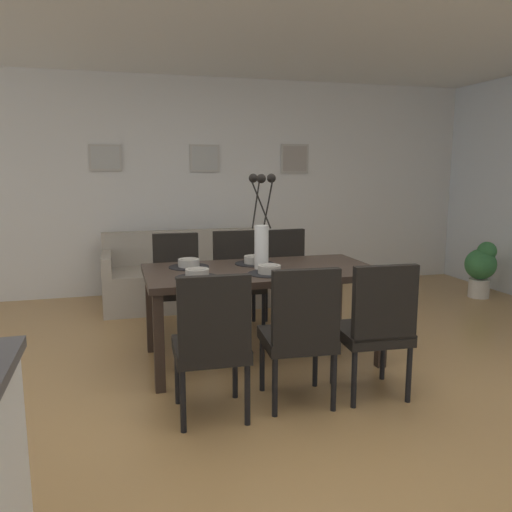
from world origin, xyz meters
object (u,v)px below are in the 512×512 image
at_px(dining_chair_mid_right, 288,272).
at_px(potted_plant, 481,267).
at_px(dining_table, 261,278).
at_px(bowl_near_right, 189,262).
at_px(framed_picture_center, 205,158).
at_px(framed_picture_right, 295,159).
at_px(bowl_near_left, 197,272).
at_px(dining_chair_near_right, 177,279).
at_px(dining_chair_mid_left, 376,324).
at_px(dining_chair_near_left, 212,339).
at_px(dining_chair_far_left, 300,329).
at_px(centerpiece_vase, 262,233).
at_px(bowl_far_left, 269,268).
at_px(bowl_far_right, 254,259).
at_px(framed_picture_left, 105,158).
at_px(sofa, 186,279).
at_px(dining_chair_far_right, 237,275).

bearing_deg(dining_chair_mid_right, potted_plant, 8.00).
distance_m(dining_table, bowl_near_right, 0.59).
bearing_deg(framed_picture_center, dining_chair_mid_right, -72.14).
height_order(framed_picture_center, framed_picture_right, framed_picture_right).
bearing_deg(bowl_near_right, bowl_near_left, -90.00).
bearing_deg(framed_picture_right, bowl_near_right, -126.71).
distance_m(dining_chair_near_right, dining_chair_mid_left, 2.05).
xyz_separation_m(dining_chair_near_left, dining_chair_far_left, (0.57, 0.04, 0.00)).
distance_m(dining_chair_mid_right, centerpiece_vase, 1.13).
bearing_deg(bowl_near_left, dining_chair_near_right, 91.10).
distance_m(dining_chair_mid_right, bowl_far_left, 1.23).
bearing_deg(bowl_far_right, dining_chair_far_left, -89.60).
height_order(dining_chair_near_left, dining_chair_mid_left, same).
distance_m(dining_chair_near_left, framed_picture_left, 3.62).
relative_size(dining_chair_near_right, bowl_near_right, 5.41).
height_order(bowl_far_left, bowl_far_right, same).
bearing_deg(bowl_far_left, bowl_near_left, 180.00).
bearing_deg(bowl_far_left, framed_picture_center, 90.00).
xyz_separation_m(dining_table, dining_chair_mid_right, (0.52, 0.87, -0.15)).
bearing_deg(dining_chair_mid_right, dining_chair_mid_left, -89.92).
relative_size(dining_chair_mid_right, framed_picture_center, 2.54).
bearing_deg(bowl_near_left, dining_chair_mid_left, -32.20).
height_order(dining_chair_far_left, sofa, dining_chair_far_left).
height_order(dining_table, framed_picture_center, framed_picture_center).
relative_size(dining_chair_mid_left, bowl_far_right, 5.41).
bearing_deg(dining_table, bowl_far_left, -90.00).
xyz_separation_m(bowl_near_right, potted_plant, (3.60, 1.01, -0.41)).
bearing_deg(dining_chair_mid_left, dining_chair_far_left, 177.70).
bearing_deg(dining_chair_far_right, framed_picture_right, 54.46).
height_order(dining_chair_near_right, bowl_near_left, dining_chair_near_right).
bearing_deg(framed_picture_left, bowl_near_left, -77.03).
distance_m(dining_chair_near_left, dining_chair_near_right, 1.75).
height_order(dining_chair_near_right, centerpiece_vase, centerpiece_vase).
height_order(dining_chair_far_right, framed_picture_right, framed_picture_right).
bearing_deg(framed_picture_center, sofa, -119.84).
xyz_separation_m(bowl_near_right, framed_picture_right, (1.70, 2.28, 0.86)).
relative_size(dining_chair_far_right, potted_plant, 1.37).
relative_size(dining_table, dining_chair_near_left, 1.96).
height_order(centerpiece_vase, bowl_near_right, centerpiece_vase).
relative_size(dining_table, framed_picture_right, 4.90).
bearing_deg(bowl_far_left, dining_table, 90.00).
relative_size(dining_table, bowl_near_left, 10.59).
distance_m(bowl_far_right, framed_picture_right, 2.70).
xyz_separation_m(dining_chair_far_left, framed_picture_center, (-0.01, 3.36, 1.13)).
relative_size(dining_chair_near_left, framed_picture_right, 2.50).
xyz_separation_m(dining_chair_near_left, dining_chair_mid_left, (1.09, 0.02, 0.00)).
relative_size(dining_chair_near_right, dining_chair_far_left, 1.00).
xyz_separation_m(framed_picture_center, framed_picture_right, (1.16, -0.00, 0.00)).
relative_size(bowl_near_right, bowl_far_right, 1.00).
height_order(dining_chair_near_left, framed_picture_left, framed_picture_left).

